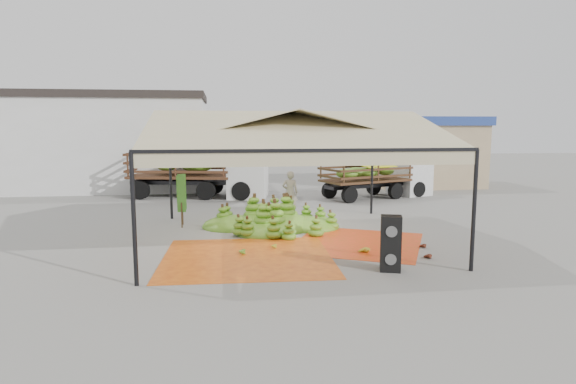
{
  "coord_description": "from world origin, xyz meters",
  "views": [
    {
      "loc": [
        -2.08,
        -14.77,
        3.53
      ],
      "look_at": [
        0.2,
        1.5,
        1.3
      ],
      "focal_mm": 30.0,
      "sensor_mm": 36.0,
      "label": 1
    }
  ],
  "objects": [
    {
      "name": "building_tan",
      "position": [
        10.0,
        13.0,
        2.07
      ],
      "size": [
        6.3,
        5.3,
        4.1
      ],
      "color": "tan",
      "rests_on": "ground"
    },
    {
      "name": "vendor",
      "position": [
        0.68,
        4.34,
        0.89
      ],
      "size": [
        0.71,
        0.52,
        1.77
      ],
      "primitive_type": "imported",
      "rotation": [
        0.0,
        0.0,
        2.98
      ],
      "color": "gray",
      "rests_on": "ground"
    },
    {
      "name": "banana_leaves",
      "position": [
        -3.7,
        2.37,
        0.0
      ],
      "size": [
        0.96,
        1.36,
        3.7
      ],
      "primitive_type": null,
      "color": "#3D7C21",
      "rests_on": "ground"
    },
    {
      "name": "truck_left",
      "position": [
        -2.91,
        9.73,
        1.44
      ],
      "size": [
        7.13,
        3.58,
        2.34
      ],
      "rotation": [
        0.0,
        0.0,
        -0.19
      ],
      "color": "#52331B",
      "rests_on": "ground"
    },
    {
      "name": "hand_yellow_b",
      "position": [
        1.83,
        -2.06,
        0.11
      ],
      "size": [
        0.63,
        0.61,
        0.22
      ],
      "primitive_type": "ellipsoid",
      "rotation": [
        0.0,
        0.0,
        0.63
      ],
      "color": "gold",
      "rests_on": "ground"
    },
    {
      "name": "hand_red_b",
      "position": [
        3.7,
        -1.68,
        0.09
      ],
      "size": [
        0.39,
        0.32,
        0.18
      ],
      "primitive_type": "ellipsoid",
      "rotation": [
        0.0,
        0.0,
        0.01
      ],
      "color": "#542013",
      "rests_on": "ground"
    },
    {
      "name": "truck_right",
      "position": [
        5.92,
        8.49,
        1.22
      ],
      "size": [
        6.11,
        3.84,
        1.99
      ],
      "rotation": [
        0.0,
        0.0,
        0.35
      ],
      "color": "#522B1B",
      "rests_on": "ground"
    },
    {
      "name": "tarp_left",
      "position": [
        -1.41,
        -2.0,
        0.01
      ],
      "size": [
        4.72,
        4.52,
        0.01
      ],
      "primitive_type": "cube",
      "rotation": [
        0.0,
        0.0,
        -0.04
      ],
      "color": "orange",
      "rests_on": "ground"
    },
    {
      "name": "hand_red_a",
      "position": [
        3.35,
        -2.82,
        0.09
      ],
      "size": [
        0.43,
        0.37,
        0.19
      ],
      "primitive_type": "ellipsoid",
      "rotation": [
        0.0,
        0.0,
        0.08
      ],
      "color": "#5A2514",
      "rests_on": "ground"
    },
    {
      "name": "ground",
      "position": [
        0.0,
        0.0,
        0.0
      ],
      "size": [
        90.0,
        90.0,
        0.0
      ],
      "primitive_type": "plane",
      "color": "slate",
      "rests_on": "ground"
    },
    {
      "name": "hand_green",
      "position": [
        -1.62,
        -1.6,
        0.1
      ],
      "size": [
        0.49,
        0.42,
        0.2
      ],
      "primitive_type": "ellipsoid",
      "rotation": [
        0.0,
        0.0,
        -0.13
      ],
      "color": "#3D7819",
      "rests_on": "ground"
    },
    {
      "name": "canopy_tent",
      "position": [
        0.0,
        0.0,
        3.3
      ],
      "size": [
        8.1,
        8.1,
        4.0
      ],
      "color": "black",
      "rests_on": "ground"
    },
    {
      "name": "banana_heap",
      "position": [
        -0.28,
        1.8,
        0.54
      ],
      "size": [
        6.21,
        5.73,
        1.07
      ],
      "primitive_type": "ellipsoid",
      "rotation": [
        0.0,
        0.0,
        -0.4
      ],
      "color": "#467919",
      "rests_on": "ground"
    },
    {
      "name": "hanging_bunches",
      "position": [
        1.45,
        0.09,
        2.62
      ],
      "size": [
        1.74,
        0.24,
        0.2
      ],
      "color": "#467E1A",
      "rests_on": "ground"
    },
    {
      "name": "speaker_stack",
      "position": [
        2.03,
        -3.7,
        0.69
      ],
      "size": [
        0.61,
        0.56,
        1.38
      ],
      "rotation": [
        0.0,
        0.0,
        -0.3
      ],
      "color": "black",
      "rests_on": "ground"
    },
    {
      "name": "tarp_right",
      "position": [
        2.03,
        -0.82,
        0.01
      ],
      "size": [
        5.0,
        5.08,
        0.01
      ],
      "primitive_type": "cube",
      "rotation": [
        0.0,
        0.0,
        -0.46
      ],
      "color": "red",
      "rests_on": "ground"
    },
    {
      "name": "building_white",
      "position": [
        -10.0,
        14.0,
        2.71
      ],
      "size": [
        14.3,
        6.3,
        5.4
      ],
      "color": "silver",
      "rests_on": "ground"
    },
    {
      "name": "hand_yellow_a",
      "position": [
        -0.64,
        -1.05,
        0.09
      ],
      "size": [
        0.43,
        0.38,
        0.17
      ],
      "primitive_type": "ellipsoid",
      "rotation": [
        0.0,
        0.0,
        -0.19
      ],
      "color": "gold",
      "rests_on": "ground"
    }
  ]
}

